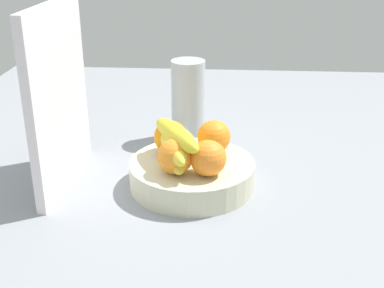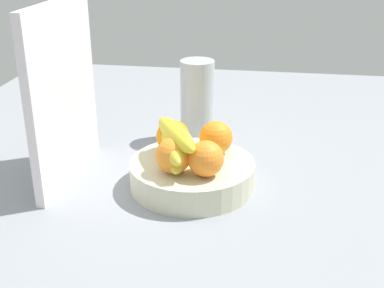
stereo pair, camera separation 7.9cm
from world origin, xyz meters
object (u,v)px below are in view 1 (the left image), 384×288
object	(u,v)px
orange_center	(175,156)
banana_bunch	(177,145)
cutting_board	(58,98)
fruit_bowl	(192,175)
orange_front_right	(171,137)
orange_back_left	(208,158)
orange_front_left	(214,137)
thermos_tumbler	(188,100)

from	to	relation	value
orange_center	banana_bunch	xyz separation A→B (cm)	(3.58, 0.10, 0.76)
cutting_board	fruit_bowl	bearing A→B (deg)	-89.70
orange_front_right	orange_center	size ratio (longest dim) A/B	1.00
orange_back_left	cutting_board	xyz separation A→B (cm)	(6.15, 29.48, 9.16)
fruit_bowl	orange_front_right	xyz separation A→B (cm)	(4.52, 4.70, 6.14)
cutting_board	banana_bunch	bearing A→B (deg)	-92.66
banana_bunch	cutting_board	size ratio (longest dim) A/B	0.52
orange_front_left	orange_front_right	size ratio (longest dim) A/B	1.00
orange_front_right	banana_bunch	xyz separation A→B (cm)	(-5.61, -1.78, 0.76)
orange_front_left	orange_back_left	size ratio (longest dim) A/B	1.00
fruit_bowl	banana_bunch	size ratio (longest dim) A/B	1.35
orange_front_right	cutting_board	size ratio (longest dim) A/B	0.19
orange_front_left	orange_front_right	world-z (taller)	same
orange_front_right	cutting_board	distance (cm)	23.53
orange_center	banana_bunch	bearing A→B (deg)	1.60
orange_front_right	cutting_board	xyz separation A→B (cm)	(-3.49, 21.39, 9.16)
orange_front_left	banana_bunch	xyz separation A→B (cm)	(-6.39, 7.05, 0.76)
orange_front_right	orange_center	world-z (taller)	same
orange_back_left	banana_bunch	size ratio (longest dim) A/B	0.37
cutting_board	thermos_tumbler	distance (cm)	35.00
thermos_tumbler	orange_back_left	bearing A→B (deg)	-168.78
fruit_bowl	orange_front_right	bearing A→B (deg)	46.11
orange_front_left	orange_back_left	bearing A→B (deg)	175.94
thermos_tumbler	orange_front_right	bearing A→B (deg)	174.72
fruit_bowl	orange_center	distance (cm)	8.21
orange_front_right	orange_center	bearing A→B (deg)	-168.41
fruit_bowl	thermos_tumbler	bearing A→B (deg)	6.06
fruit_bowl	orange_back_left	size ratio (longest dim) A/B	3.65
banana_bunch	thermos_tumbler	world-z (taller)	thermos_tumbler
orange_center	cutting_board	size ratio (longest dim) A/B	0.19
cutting_board	thermos_tumbler	world-z (taller)	cutting_board
fruit_bowl	thermos_tumbler	xyz separation A→B (cm)	(25.76, 2.73, 7.04)
orange_back_left	banana_bunch	xyz separation A→B (cm)	(4.03, 6.31, 0.76)
orange_front_right	orange_back_left	size ratio (longest dim) A/B	1.00
orange_center	fruit_bowl	bearing A→B (deg)	-31.09
fruit_bowl	orange_front_left	size ratio (longest dim) A/B	3.65
cutting_board	thermos_tumbler	size ratio (longest dim) A/B	1.85
fruit_bowl	orange_back_left	distance (cm)	8.69
fruit_bowl	orange_back_left	world-z (taller)	orange_back_left
orange_center	orange_front_right	bearing A→B (deg)	11.59
orange_front_right	orange_back_left	world-z (taller)	same
banana_bunch	orange_front_left	bearing A→B (deg)	-47.78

